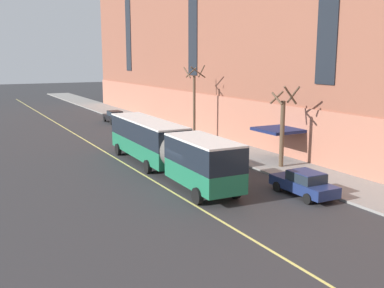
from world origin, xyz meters
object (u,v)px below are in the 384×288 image
at_px(city_bus, 165,145).
at_px(street_tree_mid_block, 283,126).
at_px(parked_car_red_1, 133,123).
at_px(parked_car_navy_2, 304,183).
at_px(street_tree_far_uptown, 194,101).
at_px(parked_car_black_0, 115,117).
at_px(parked_car_black_3, 177,139).

bearing_deg(city_bus, street_tree_mid_block, -20.43).
distance_m(city_bus, parked_car_red_1, 20.53).
height_order(parked_car_navy_2, street_tree_far_uptown, street_tree_far_uptown).
bearing_deg(parked_car_black_0, parked_car_red_1, -90.08).
bearing_deg(street_tree_far_uptown, street_tree_mid_block, -89.89).
bearing_deg(parked_car_navy_2, street_tree_far_uptown, 80.69).
bearing_deg(city_bus, parked_car_navy_2, -61.49).
height_order(city_bus, street_tree_far_uptown, street_tree_far_uptown).
xyz_separation_m(parked_car_red_1, street_tree_far_uptown, (3.25, -9.09, 3.23)).
xyz_separation_m(city_bus, street_tree_mid_block, (8.33, -3.10, 1.25)).
relative_size(city_bus, parked_car_red_1, 3.99).
xyz_separation_m(parked_car_navy_2, street_tree_mid_block, (3.31, 6.15, 2.49)).
bearing_deg(parked_car_black_0, parked_car_navy_2, -90.06).
height_order(parked_car_black_3, street_tree_mid_block, street_tree_mid_block).
xyz_separation_m(parked_car_navy_2, parked_car_black_3, (-0.09, 17.15, 0.00)).
bearing_deg(street_tree_mid_block, street_tree_far_uptown, 90.11).
xyz_separation_m(parked_car_red_1, street_tree_mid_block, (3.28, -22.96, 2.49)).
height_order(parked_car_black_0, parked_car_navy_2, same).
bearing_deg(parked_car_navy_2, street_tree_mid_block, 61.71).
bearing_deg(parked_car_red_1, street_tree_mid_block, -81.87).
xyz_separation_m(parked_car_black_3, street_tree_far_uptown, (3.38, 2.87, 3.23)).
distance_m(street_tree_mid_block, street_tree_far_uptown, 13.89).
distance_m(parked_car_red_1, parked_car_black_3, 11.96).
distance_m(parked_car_black_3, street_tree_mid_block, 11.78).
relative_size(parked_car_black_0, street_tree_mid_block, 0.78).
distance_m(city_bus, street_tree_mid_block, 8.98).
height_order(parked_car_black_3, street_tree_far_uptown, street_tree_far_uptown).
xyz_separation_m(city_bus, parked_car_navy_2, (5.03, -9.25, -1.24)).
height_order(parked_car_red_1, parked_car_navy_2, same).
distance_m(parked_car_navy_2, parked_car_black_3, 17.15).
height_order(parked_car_black_0, parked_car_black_3, same).
height_order(city_bus, parked_car_black_0, city_bus).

